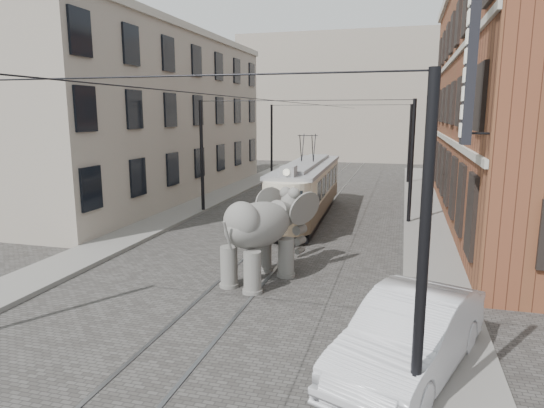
% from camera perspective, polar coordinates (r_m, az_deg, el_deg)
% --- Properties ---
extents(ground, '(120.00, 120.00, 0.00)m').
position_cam_1_polar(ground, '(19.01, 0.12, -5.48)').
color(ground, '#474441').
extents(tram_rails, '(1.54, 80.00, 0.02)m').
position_cam_1_polar(tram_rails, '(19.01, 0.12, -5.44)').
color(tram_rails, slate).
rests_on(tram_rails, ground).
extents(sidewalk_right, '(2.00, 60.00, 0.15)m').
position_cam_1_polar(sidewalk_right, '(18.41, 18.56, -6.36)').
color(sidewalk_right, slate).
rests_on(sidewalk_right, ground).
extents(sidewalk_left, '(2.00, 60.00, 0.15)m').
position_cam_1_polar(sidewalk_left, '(21.58, -16.81, -3.76)').
color(sidewalk_left, slate).
rests_on(sidewalk_left, ground).
extents(brick_building, '(8.00, 26.00, 12.00)m').
position_cam_1_polar(brick_building, '(27.32, 29.08, 10.88)').
color(brick_building, brown).
rests_on(brick_building, ground).
extents(stucco_building, '(7.00, 24.00, 10.00)m').
position_cam_1_polar(stucco_building, '(31.82, -14.60, 9.87)').
color(stucco_building, gray).
rests_on(stucco_building, ground).
extents(distant_block, '(28.00, 10.00, 14.00)m').
position_cam_1_polar(distant_block, '(57.83, 10.91, 12.27)').
color(distant_block, gray).
rests_on(distant_block, ground).
extents(catenary, '(11.00, 30.20, 6.00)m').
position_cam_1_polar(catenary, '(23.27, 2.91, 5.04)').
color(catenary, black).
rests_on(catenary, ground).
extents(tram, '(2.57, 10.82, 4.27)m').
position_cam_1_polar(tram, '(24.42, 4.23, 3.26)').
color(tram, beige).
rests_on(tram, ground).
extents(elephant, '(4.03, 5.29, 2.87)m').
position_cam_1_polar(elephant, '(15.16, -1.65, -4.09)').
color(elephant, slate).
rests_on(elephant, ground).
extents(parked_car, '(3.47, 5.40, 1.68)m').
position_cam_1_polar(parked_car, '(10.57, 16.18, -14.79)').
color(parked_car, silver).
rests_on(parked_car, ground).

